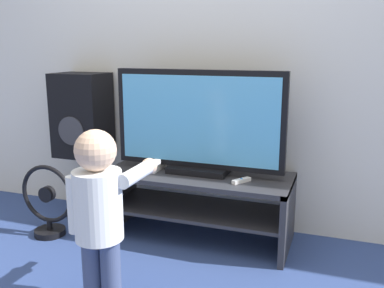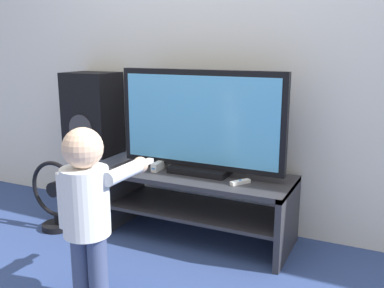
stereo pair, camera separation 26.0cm
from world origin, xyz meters
name	(u,v)px [view 1 (the left image)]	position (x,y,z in m)	size (l,w,h in m)	color
ground_plane	(184,254)	(0.00, 0.00, 0.00)	(16.00, 16.00, 0.00)	navy
wall_back	(214,37)	(0.00, 0.58, 1.30)	(10.00, 0.06, 2.60)	silver
tv_stand	(197,195)	(0.00, 0.25, 0.30)	(1.20, 0.50, 0.44)	#2D2D33
television	(199,123)	(0.00, 0.27, 0.76)	(1.10, 0.20, 0.66)	black
game_console	(158,166)	(-0.28, 0.24, 0.47)	(0.04, 0.20, 0.06)	white
remote_primary	(241,181)	(0.31, 0.17, 0.45)	(0.10, 0.13, 0.03)	white
child	(100,206)	(-0.17, -0.64, 0.52)	(0.33, 0.49, 0.88)	#3F4C72
speaker_tower	(83,119)	(-0.93, 0.38, 0.72)	(0.37, 0.33, 1.05)	black
floor_fan	(48,204)	(-0.94, -0.05, 0.22)	(0.40, 0.20, 0.49)	black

